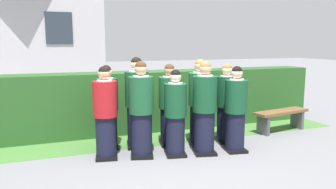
# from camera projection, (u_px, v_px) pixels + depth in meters

# --- Properties ---
(ground_plane) EXTENTS (60.00, 60.00, 0.00)m
(ground_plane) POSITION_uv_depth(u_px,v_px,m) (173.00, 154.00, 5.83)
(ground_plane) COLOR slate
(student_in_red_blazer) EXTENTS (0.44, 0.54, 1.61)m
(student_in_red_blazer) POSITION_uv_depth(u_px,v_px,m) (105.00, 115.00, 5.54)
(student_in_red_blazer) COLOR black
(student_in_red_blazer) RESTS_ON ground
(student_front_row_1) EXTENTS (0.50, 0.56, 1.68)m
(student_front_row_1) POSITION_uv_depth(u_px,v_px,m) (141.00, 112.00, 5.63)
(student_front_row_1) COLOR black
(student_front_row_1) RESTS_ON ground
(student_front_row_2) EXTENTS (0.43, 0.50, 1.53)m
(student_front_row_2) POSITION_uv_depth(u_px,v_px,m) (175.00, 115.00, 5.69)
(student_front_row_2) COLOR black
(student_front_row_2) RESTS_ON ground
(student_front_row_3) EXTENTS (0.49, 0.55, 1.68)m
(student_front_row_3) POSITION_uv_depth(u_px,v_px,m) (205.00, 110.00, 5.78)
(student_front_row_3) COLOR black
(student_front_row_3) RESTS_ON ground
(student_front_row_4) EXTENTS (0.43, 0.50, 1.58)m
(student_front_row_4) POSITION_uv_depth(u_px,v_px,m) (236.00, 111.00, 5.91)
(student_front_row_4) COLOR black
(student_front_row_4) RESTS_ON ground
(student_rear_row_0) EXTENTS (0.42, 0.50, 1.59)m
(student_rear_row_0) POSITION_uv_depth(u_px,v_px,m) (107.00, 109.00, 6.07)
(student_rear_row_0) COLOR black
(student_rear_row_0) RESTS_ON ground
(student_rear_row_1) EXTENTS (0.49, 0.58, 1.73)m
(student_rear_row_1) POSITION_uv_depth(u_px,v_px,m) (137.00, 105.00, 6.15)
(student_rear_row_1) COLOR black
(student_rear_row_1) RESTS_ON ground
(student_rear_row_2) EXTENTS (0.45, 0.52, 1.60)m
(student_rear_row_2) POSITION_uv_depth(u_px,v_px,m) (169.00, 107.00, 6.27)
(student_rear_row_2) COLOR black
(student_rear_row_2) RESTS_ON ground
(student_rear_row_3) EXTENTS (0.45, 0.56, 1.68)m
(student_rear_row_3) POSITION_uv_depth(u_px,v_px,m) (200.00, 104.00, 6.33)
(student_rear_row_3) COLOR black
(student_rear_row_3) RESTS_ON ground
(student_rear_row_4) EXTENTS (0.44, 0.53, 1.59)m
(student_rear_row_4) POSITION_uv_depth(u_px,v_px,m) (226.00, 105.00, 6.44)
(student_rear_row_4) COLOR black
(student_rear_row_4) RESTS_ON ground
(hedge) EXTENTS (8.53, 0.70, 1.35)m
(hedge) POSITION_uv_depth(u_px,v_px,m) (145.00, 101.00, 7.38)
(hedge) COLOR #285623
(hedge) RESTS_ON ground
(school_building_main) EXTENTS (6.11, 3.64, 5.76)m
(school_building_main) POSITION_uv_depth(u_px,v_px,m) (21.00, 17.00, 12.26)
(school_building_main) COLOR silver
(school_building_main) RESTS_ON ground
(wooden_bench) EXTENTS (1.44, 0.58, 0.48)m
(wooden_bench) POSITION_uv_depth(u_px,v_px,m) (281.00, 116.00, 7.29)
(wooden_bench) COLOR brown
(wooden_bench) RESTS_ON ground
(lawn_strip) EXTENTS (8.53, 0.90, 0.01)m
(lawn_strip) POSITION_uv_depth(u_px,v_px,m) (156.00, 139.00, 6.74)
(lawn_strip) COLOR #477A38
(lawn_strip) RESTS_ON ground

